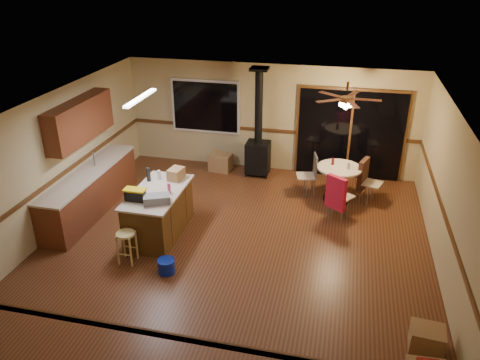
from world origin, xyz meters
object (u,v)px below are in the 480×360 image
(kitchen_island, at_px, (159,212))
(box_corner_b, at_px, (427,339))
(dining_table, at_px, (338,178))
(chair_right, at_px, (364,175))
(toolbox_black, at_px, (135,195))
(bar_stool, at_px, (127,247))
(wood_stove, at_px, (258,146))
(chair_near, at_px, (337,193))
(blue_bucket, at_px, (166,266))
(chair_left, at_px, (311,170))
(toolbox_grey, at_px, (157,199))
(box_under_window, at_px, (221,162))

(kitchen_island, height_order, box_corner_b, kitchen_island)
(dining_table, xyz_separation_m, chair_right, (0.53, 0.11, 0.06))
(toolbox_black, height_order, bar_stool, toolbox_black)
(chair_right, bearing_deg, toolbox_black, -146.29)
(wood_stove, height_order, chair_near, wood_stove)
(bar_stool, relative_size, chair_right, 0.83)
(dining_table, bearing_deg, toolbox_black, -143.62)
(toolbox_black, xyz_separation_m, bar_stool, (0.05, -0.59, -0.70))
(blue_bucket, bearing_deg, toolbox_black, 137.79)
(wood_stove, xyz_separation_m, box_corner_b, (3.30, -5.02, -0.55))
(kitchen_island, distance_m, chair_near, 3.48)
(dining_table, height_order, chair_left, chair_left)
(chair_left, bearing_deg, wood_stove, 149.75)
(toolbox_grey, xyz_separation_m, dining_table, (3.07, 2.57, -0.44))
(wood_stove, relative_size, toolbox_black, 7.40)
(chair_left, bearing_deg, box_corner_b, -65.17)
(kitchen_island, bearing_deg, blue_bucket, -63.58)
(chair_right, bearing_deg, dining_table, -168.18)
(toolbox_black, height_order, chair_left, toolbox_black)
(dining_table, relative_size, box_under_window, 1.81)
(wood_stove, relative_size, bar_stool, 4.32)
(kitchen_island, bearing_deg, box_under_window, 83.42)
(chair_left, height_order, chair_near, same)
(wood_stove, bearing_deg, toolbox_black, -113.94)
(toolbox_black, distance_m, box_under_window, 3.65)
(chair_right, distance_m, box_under_window, 3.53)
(wood_stove, relative_size, chair_left, 4.89)
(wood_stove, relative_size, toolbox_grey, 5.44)
(box_corner_b, bearing_deg, chair_right, 101.20)
(toolbox_grey, bearing_deg, bar_stool, -121.53)
(blue_bucket, xyz_separation_m, box_under_window, (-0.21, 4.25, 0.09))
(wood_stove, xyz_separation_m, chair_left, (1.34, -0.78, -0.14))
(chair_near, distance_m, box_corner_b, 3.56)
(kitchen_island, distance_m, toolbox_grey, 0.69)
(dining_table, relative_size, chair_right, 1.34)
(chair_right, bearing_deg, bar_stool, -140.47)
(chair_right, bearing_deg, box_under_window, 166.08)
(kitchen_island, height_order, wood_stove, wood_stove)
(blue_bucket, bearing_deg, box_corner_b, -11.56)
(blue_bucket, relative_size, dining_table, 0.31)
(wood_stove, bearing_deg, dining_table, -25.04)
(bar_stool, bearing_deg, toolbox_black, 94.41)
(wood_stove, height_order, blue_bucket, wood_stove)
(toolbox_black, height_order, chair_near, toolbox_black)
(blue_bucket, bearing_deg, chair_near, 42.51)
(chair_left, relative_size, box_corner_b, 1.18)
(chair_left, height_order, box_under_window, chair_left)
(kitchen_island, bearing_deg, toolbox_grey, -68.14)
(dining_table, relative_size, chair_near, 1.34)
(chair_near, bearing_deg, chair_left, 121.34)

